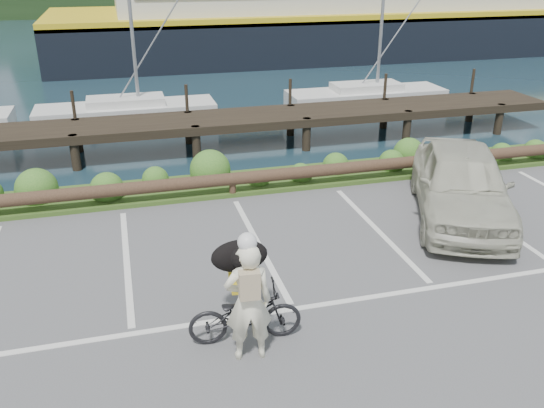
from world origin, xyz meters
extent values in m
plane|color=#505052|center=(0.00, 0.00, 0.00)|extent=(72.00, 72.00, 0.00)
plane|color=#162C36|center=(0.00, 48.00, -1.20)|extent=(160.00, 160.00, 0.00)
cube|color=#3D5B21|center=(0.00, 5.30, 0.05)|extent=(34.00, 1.60, 0.10)
imported|color=black|center=(-0.93, -0.98, 0.45)|extent=(1.75, 0.73, 0.89)
imported|color=white|center=(-0.97, -1.38, 0.92)|extent=(0.71, 0.50, 1.84)
ellipsoid|color=black|center=(-0.89, -0.44, 1.15)|extent=(0.50, 0.92, 0.51)
imported|color=#B8B7A1|center=(4.61, 2.15, 0.80)|extent=(3.65, 5.07, 1.60)
camera|label=1|loc=(-2.42, -8.05, 5.39)|focal=38.00mm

